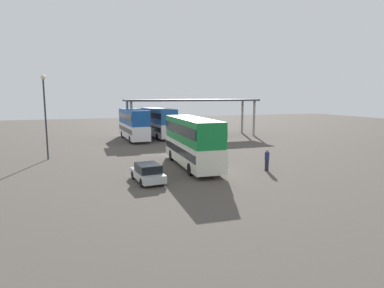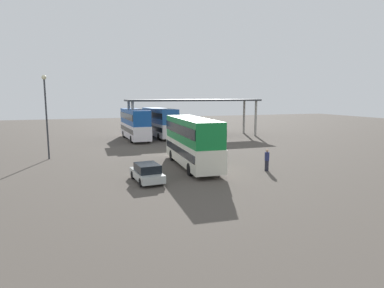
% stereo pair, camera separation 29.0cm
% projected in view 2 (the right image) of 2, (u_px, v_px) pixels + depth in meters
% --- Properties ---
extents(ground_plane, '(140.00, 140.00, 0.00)m').
position_uv_depth(ground_plane, '(214.00, 171.00, 27.09)').
color(ground_plane, '#4C453F').
extents(double_decker_main, '(2.99, 10.44, 4.25)m').
position_uv_depth(double_decker_main, '(192.00, 140.00, 28.55)').
color(double_decker_main, silver).
rests_on(double_decker_main, ground_plane).
extents(parked_hatchback, '(1.94, 3.88, 1.35)m').
position_uv_depth(parked_hatchback, '(147.00, 173.00, 23.62)').
color(parked_hatchback, '#B8BEBA').
rests_on(parked_hatchback, ground_plane).
extents(double_decker_near_canopy, '(2.73, 10.39, 4.29)m').
position_uv_depth(double_decker_near_canopy, '(135.00, 123.00, 46.23)').
color(double_decker_near_canopy, white).
rests_on(double_decker_near_canopy, ground_plane).
extents(double_decker_mid_row, '(3.36, 10.35, 4.32)m').
position_uv_depth(double_decker_mid_row, '(159.00, 122.00, 48.94)').
color(double_decker_mid_row, white).
rests_on(double_decker_mid_row, ground_plane).
extents(depot_canopy, '(20.19, 5.38, 5.65)m').
position_uv_depth(depot_canopy, '(194.00, 102.00, 49.13)').
color(depot_canopy, '#33353A').
rests_on(depot_canopy, ground_plane).
extents(lamppost_tall, '(0.44, 0.44, 8.14)m').
position_uv_depth(lamppost_tall, '(46.00, 107.00, 31.51)').
color(lamppost_tall, '#33353A').
rests_on(lamppost_tall, ground_plane).
extents(pedestrian_waiting, '(0.38, 0.38, 1.83)m').
position_uv_depth(pedestrian_waiting, '(267.00, 160.00, 27.02)').
color(pedestrian_waiting, '#262633').
rests_on(pedestrian_waiting, ground_plane).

